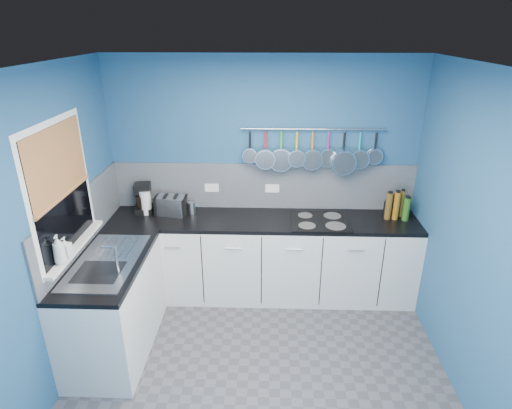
# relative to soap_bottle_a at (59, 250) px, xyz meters

# --- Properties ---
(floor) EXTENTS (3.20, 3.00, 0.02)m
(floor) POSITION_rel_soap_bottle_a_xyz_m (1.53, -0.01, -1.18)
(floor) COLOR #47474C
(floor) RESTS_ON ground
(ceiling) EXTENTS (3.20, 3.00, 0.02)m
(ceiling) POSITION_rel_soap_bottle_a_xyz_m (1.53, -0.01, 1.34)
(ceiling) COLOR white
(ceiling) RESTS_ON ground
(wall_back) EXTENTS (3.20, 0.02, 2.50)m
(wall_back) POSITION_rel_soap_bottle_a_xyz_m (1.53, 1.50, 0.08)
(wall_back) COLOR navy
(wall_back) RESTS_ON ground
(wall_left) EXTENTS (0.02, 3.00, 2.50)m
(wall_left) POSITION_rel_soap_bottle_a_xyz_m (-0.08, -0.01, 0.08)
(wall_left) COLOR navy
(wall_left) RESTS_ON ground
(wall_right) EXTENTS (0.02, 3.00, 2.50)m
(wall_right) POSITION_rel_soap_bottle_a_xyz_m (3.14, -0.01, 0.08)
(wall_right) COLOR navy
(wall_right) RESTS_ON ground
(backsplash_back) EXTENTS (3.20, 0.02, 0.50)m
(backsplash_back) POSITION_rel_soap_bottle_a_xyz_m (1.53, 1.47, -0.02)
(backsplash_back) COLOR #969BA6
(backsplash_back) RESTS_ON wall_back
(backsplash_left) EXTENTS (0.02, 1.80, 0.50)m
(backsplash_left) POSITION_rel_soap_bottle_a_xyz_m (-0.06, 0.59, -0.02)
(backsplash_left) COLOR #969BA6
(backsplash_left) RESTS_ON wall_left
(cabinet_run_back) EXTENTS (3.20, 0.60, 0.86)m
(cabinet_run_back) POSITION_rel_soap_bottle_a_xyz_m (1.53, 1.19, -0.74)
(cabinet_run_back) COLOR silver
(cabinet_run_back) RESTS_ON ground
(worktop_back) EXTENTS (3.20, 0.60, 0.04)m
(worktop_back) POSITION_rel_soap_bottle_a_xyz_m (1.53, 1.19, -0.29)
(worktop_back) COLOR black
(worktop_back) RESTS_ON cabinet_run_back
(cabinet_run_left) EXTENTS (0.60, 1.20, 0.86)m
(cabinet_run_left) POSITION_rel_soap_bottle_a_xyz_m (0.23, 0.29, -0.74)
(cabinet_run_left) COLOR silver
(cabinet_run_left) RESTS_ON ground
(worktop_left) EXTENTS (0.60, 1.20, 0.04)m
(worktop_left) POSITION_rel_soap_bottle_a_xyz_m (0.23, 0.29, -0.29)
(worktop_left) COLOR black
(worktop_left) RESTS_ON cabinet_run_left
(window_frame) EXTENTS (0.01, 1.00, 1.10)m
(window_frame) POSITION_rel_soap_bottle_a_xyz_m (-0.05, 0.29, 0.38)
(window_frame) COLOR white
(window_frame) RESTS_ON wall_left
(window_glass) EXTENTS (0.01, 0.90, 1.00)m
(window_glass) POSITION_rel_soap_bottle_a_xyz_m (-0.04, 0.29, 0.38)
(window_glass) COLOR black
(window_glass) RESTS_ON wall_left
(bamboo_blind) EXTENTS (0.01, 0.90, 0.55)m
(bamboo_blind) POSITION_rel_soap_bottle_a_xyz_m (-0.03, 0.29, 0.61)
(bamboo_blind) COLOR #A5623A
(bamboo_blind) RESTS_ON wall_left
(window_sill) EXTENTS (0.10, 0.98, 0.03)m
(window_sill) POSITION_rel_soap_bottle_a_xyz_m (-0.02, 0.29, -0.13)
(window_sill) COLOR white
(window_sill) RESTS_ON wall_left
(sink_unit) EXTENTS (0.50, 0.95, 0.01)m
(sink_unit) POSITION_rel_soap_bottle_a_xyz_m (0.23, 0.29, -0.27)
(sink_unit) COLOR silver
(sink_unit) RESTS_ON worktop_left
(mixer_tap) EXTENTS (0.12, 0.08, 0.26)m
(mixer_tap) POSITION_rel_soap_bottle_a_xyz_m (0.39, 0.11, -0.14)
(mixer_tap) COLOR silver
(mixer_tap) RESTS_ON worktop_left
(socket_left) EXTENTS (0.15, 0.01, 0.09)m
(socket_left) POSITION_rel_soap_bottle_a_xyz_m (0.98, 1.46, -0.04)
(socket_left) COLOR white
(socket_left) RESTS_ON backsplash_back
(socket_right) EXTENTS (0.15, 0.01, 0.09)m
(socket_right) POSITION_rel_soap_bottle_a_xyz_m (1.63, 1.46, -0.04)
(socket_right) COLOR white
(socket_right) RESTS_ON backsplash_back
(pot_rail) EXTENTS (1.45, 0.02, 0.02)m
(pot_rail) POSITION_rel_soap_bottle_a_xyz_m (2.03, 1.44, 0.61)
(pot_rail) COLOR silver
(pot_rail) RESTS_ON wall_back
(soap_bottle_a) EXTENTS (0.11, 0.11, 0.24)m
(soap_bottle_a) POSITION_rel_soap_bottle_a_xyz_m (0.00, 0.00, 0.00)
(soap_bottle_a) COLOR white
(soap_bottle_a) RESTS_ON window_sill
(soap_bottle_b) EXTENTS (0.09, 0.09, 0.17)m
(soap_bottle_b) POSITION_rel_soap_bottle_a_xyz_m (0.00, 0.10, -0.03)
(soap_bottle_b) COLOR white
(soap_bottle_b) RESTS_ON window_sill
(paper_towel) EXTENTS (0.11, 0.11, 0.25)m
(paper_towel) POSITION_rel_soap_bottle_a_xyz_m (0.30, 1.28, -0.14)
(paper_towel) COLOR white
(paper_towel) RESTS_ON worktop_back
(coffee_maker) EXTENTS (0.20, 0.22, 0.31)m
(coffee_maker) POSITION_rel_soap_bottle_a_xyz_m (0.26, 1.32, -0.11)
(coffee_maker) COLOR black
(coffee_maker) RESTS_ON worktop_back
(toaster) EXTENTS (0.34, 0.24, 0.20)m
(toaster) POSITION_rel_soap_bottle_a_xyz_m (0.57, 1.27, -0.17)
(toaster) COLOR silver
(toaster) RESTS_ON worktop_back
(canister) EXTENTS (0.10, 0.10, 0.12)m
(canister) POSITION_rel_soap_bottle_a_xyz_m (0.78, 1.31, -0.21)
(canister) COLOR silver
(canister) RESTS_ON worktop_back
(hob) EXTENTS (0.59, 0.51, 0.01)m
(hob) POSITION_rel_soap_bottle_a_xyz_m (2.12, 1.13, -0.26)
(hob) COLOR black
(hob) RESTS_ON worktop_back
(pan_0) EXTENTS (0.16, 0.07, 0.35)m
(pan_0) POSITION_rel_soap_bottle_a_xyz_m (1.40, 1.43, 0.44)
(pan_0) COLOR silver
(pan_0) RESTS_ON pot_rail
(pan_1) EXTENTS (0.21, 0.12, 0.40)m
(pan_1) POSITION_rel_soap_bottle_a_xyz_m (1.55, 1.43, 0.41)
(pan_1) COLOR silver
(pan_1) RESTS_ON pot_rail
(pan_2) EXTENTS (0.25, 0.08, 0.44)m
(pan_2) POSITION_rel_soap_bottle_a_xyz_m (1.71, 1.43, 0.39)
(pan_2) COLOR silver
(pan_2) RESTS_ON pot_rail
(pan_3) EXTENTS (0.18, 0.12, 0.37)m
(pan_3) POSITION_rel_soap_bottle_a_xyz_m (1.87, 1.43, 0.42)
(pan_3) COLOR silver
(pan_3) RESTS_ON pot_rail
(pan_4) EXTENTS (0.22, 0.10, 0.41)m
(pan_4) POSITION_rel_soap_bottle_a_xyz_m (2.03, 1.43, 0.41)
(pan_4) COLOR silver
(pan_4) RESTS_ON pot_rail
(pan_5) EXTENTS (0.19, 0.08, 0.38)m
(pan_5) POSITION_rel_soap_bottle_a_xyz_m (2.19, 1.43, 0.42)
(pan_5) COLOR silver
(pan_5) RESTS_ON pot_rail
(pan_6) EXTENTS (0.26, 0.13, 0.45)m
(pan_6) POSITION_rel_soap_bottle_a_xyz_m (2.35, 1.43, 0.39)
(pan_6) COLOR silver
(pan_6) RESTS_ON pot_rail
(pan_7) EXTENTS (0.20, 0.10, 0.39)m
(pan_7) POSITION_rel_soap_bottle_a_xyz_m (2.51, 1.43, 0.41)
(pan_7) COLOR silver
(pan_7) RESTS_ON pot_rail
(pan_8) EXTENTS (0.17, 0.06, 0.36)m
(pan_8) POSITION_rel_soap_bottle_a_xyz_m (2.67, 1.43, 0.43)
(pan_8) COLOR silver
(pan_8) RESTS_ON pot_rail
(condiment_0) EXTENTS (0.05, 0.05, 0.28)m
(condiment_0) POSITION_rel_soap_bottle_a_xyz_m (2.97, 1.30, -0.13)
(condiment_0) COLOR brown
(condiment_0) RESTS_ON worktop_back
(condiment_1) EXTENTS (0.05, 0.05, 0.22)m
(condiment_1) POSITION_rel_soap_bottle_a_xyz_m (2.88, 1.32, -0.16)
(condiment_1) COLOR black
(condiment_1) RESTS_ON worktop_back
(condiment_2) EXTENTS (0.05, 0.05, 0.16)m
(condiment_2) POSITION_rel_soap_bottle_a_xyz_m (2.82, 1.30, -0.19)
(condiment_2) COLOR black
(condiment_2) RESTS_ON worktop_back
(condiment_3) EXTENTS (0.07, 0.07, 0.24)m
(condiment_3) POSITION_rel_soap_bottle_a_xyz_m (2.99, 1.20, -0.15)
(condiment_3) COLOR #265919
(condiment_3) RESTS_ON worktop_back
(condiment_4) EXTENTS (0.06, 0.06, 0.29)m
(condiment_4) POSITION_rel_soap_bottle_a_xyz_m (2.89, 1.23, -0.12)
(condiment_4) COLOR #8C5914
(condiment_4) RESTS_ON worktop_back
(condiment_5) EXTENTS (0.07, 0.07, 0.29)m
(condiment_5) POSITION_rel_soap_bottle_a_xyz_m (2.82, 1.22, -0.13)
(condiment_5) COLOR brown
(condiment_5) RESTS_ON worktop_back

